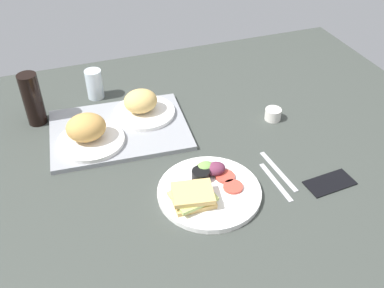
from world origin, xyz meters
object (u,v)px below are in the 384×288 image
(serving_tray, at_px, (119,130))
(drinking_glass, at_px, (94,84))
(bread_plate_near, at_px, (88,132))
(plate_with_salad, at_px, (207,189))
(soda_bottle, at_px, (33,99))
(fork, at_px, (276,182))
(bread_plate_far, at_px, (142,106))
(knife, at_px, (278,171))
(espresso_cup, at_px, (273,114))
(cell_phone, at_px, (330,182))

(serving_tray, height_order, drinking_glass, drinking_glass)
(bread_plate_near, bearing_deg, plate_with_salad, -49.85)
(plate_with_salad, distance_m, soda_bottle, 0.68)
(fork, bearing_deg, bread_plate_far, 29.79)
(soda_bottle, xyz_separation_m, knife, (0.66, -0.51, -0.09))
(bread_plate_far, relative_size, soda_bottle, 1.15)
(serving_tray, xyz_separation_m, plate_with_salad, (0.17, -0.37, 0.01))
(drinking_glass, height_order, espresso_cup, drinking_glass)
(drinking_glass, relative_size, fork, 0.65)
(fork, distance_m, knife, 0.05)
(bread_plate_near, height_order, bread_plate_far, bread_plate_near)
(serving_tray, xyz_separation_m, knife, (0.41, -0.36, -0.01))
(cell_phone, bearing_deg, bread_plate_near, 142.73)
(plate_with_salad, bearing_deg, soda_bottle, 129.14)
(bread_plate_near, height_order, knife, bread_plate_near)
(bread_plate_far, xyz_separation_m, soda_bottle, (-0.35, 0.10, 0.04))
(bread_plate_far, bearing_deg, espresso_cup, -20.25)
(serving_tray, relative_size, knife, 2.37)
(knife, distance_m, cell_phone, 0.15)
(serving_tray, distance_m, espresso_cup, 0.53)
(knife, relative_size, cell_phone, 1.32)
(plate_with_salad, relative_size, soda_bottle, 1.59)
(cell_phone, bearing_deg, knife, 135.79)
(bread_plate_far, xyz_separation_m, fork, (0.28, -0.45, -0.05))
(soda_bottle, bearing_deg, serving_tray, -30.56)
(cell_phone, bearing_deg, soda_bottle, 137.93)
(knife, bearing_deg, bread_plate_far, 33.21)
(cell_phone, bearing_deg, drinking_glass, 124.41)
(plate_with_salad, relative_size, cell_phone, 2.03)
(plate_with_salad, bearing_deg, bread_plate_near, 130.15)
(knife, bearing_deg, cell_phone, -134.14)
(bread_plate_near, relative_size, knife, 1.12)
(plate_with_salad, relative_size, knife, 1.54)
(bread_plate_far, xyz_separation_m, plate_with_salad, (0.08, -0.42, -0.03))
(drinking_glass, relative_size, soda_bottle, 0.60)
(drinking_glass, bearing_deg, knife, -53.59)
(soda_bottle, xyz_separation_m, cell_phone, (0.78, -0.60, -0.09))
(plate_with_salad, xyz_separation_m, drinking_glass, (-0.21, 0.62, 0.04))
(soda_bottle, height_order, espresso_cup, soda_bottle)
(serving_tray, distance_m, cell_phone, 0.69)
(serving_tray, distance_m, bread_plate_far, 0.12)
(knife, bearing_deg, drinking_glass, 32.20)
(plate_with_salad, bearing_deg, knife, 3.85)
(bread_plate_far, distance_m, plate_with_salad, 0.43)
(espresso_cup, bearing_deg, serving_tray, 168.68)
(bread_plate_far, height_order, plate_with_salad, bread_plate_far)
(cell_phone, bearing_deg, plate_with_salad, 162.78)
(bread_plate_near, relative_size, espresso_cup, 3.80)
(espresso_cup, xyz_separation_m, knife, (-0.11, -0.25, -0.02))
(bread_plate_far, relative_size, knife, 1.12)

